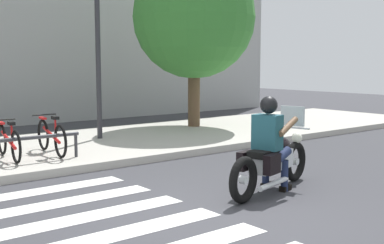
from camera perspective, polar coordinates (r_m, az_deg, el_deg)
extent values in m
plane|color=#38383D|center=(6.52, 0.99, -10.47)|extent=(48.00, 48.00, 0.00)
cube|color=#B7B2A8|center=(11.04, -16.97, -3.21)|extent=(24.00, 4.40, 0.15)
cube|color=white|center=(5.86, -8.49, -12.54)|extent=(2.80, 0.40, 0.01)
cube|color=white|center=(6.53, -12.08, -10.57)|extent=(2.80, 0.40, 0.01)
cube|color=white|center=(7.23, -14.96, -8.95)|extent=(2.80, 0.40, 0.01)
cube|color=white|center=(7.94, -17.30, -7.59)|extent=(2.80, 0.40, 0.01)
torus|color=black|center=(8.37, 11.67, -4.42)|extent=(0.67, 0.28, 0.66)
cylinder|color=silver|center=(8.37, 11.67, -4.42)|extent=(0.14, 0.13, 0.12)
torus|color=black|center=(6.96, 5.90, -6.59)|extent=(0.67, 0.28, 0.66)
cylinder|color=silver|center=(6.96, 5.90, -6.59)|extent=(0.14, 0.13, 0.12)
cube|color=silver|center=(7.63, 9.07, -4.38)|extent=(0.93, 0.49, 0.28)
ellipsoid|color=black|center=(7.78, 9.87, -2.53)|extent=(0.57, 0.40, 0.22)
cube|color=black|center=(7.40, 8.28, -3.52)|extent=(0.61, 0.41, 0.10)
cube|color=black|center=(7.38, 6.10, -4.40)|extent=(0.34, 0.20, 0.28)
cube|color=black|center=(7.17, 9.12, -4.78)|extent=(0.34, 0.20, 0.28)
cylinder|color=silver|center=(8.13, 11.28, -0.61)|extent=(0.18, 0.61, 0.03)
sphere|color=white|center=(8.35, 11.88, -1.82)|extent=(0.18, 0.18, 0.18)
cube|color=silver|center=(8.14, 11.41, 0.67)|extent=(0.14, 0.40, 0.32)
cylinder|color=silver|center=(7.37, 9.29, -6.94)|extent=(0.80, 0.28, 0.08)
cube|color=#1E4C59|center=(7.42, 8.59, -1.16)|extent=(0.35, 0.45, 0.52)
sphere|color=black|center=(7.40, 8.76, 1.93)|extent=(0.26, 0.26, 0.26)
cylinder|color=brown|center=(7.72, 7.98, -0.26)|extent=(0.53, 0.22, 0.26)
cylinder|color=brown|center=(7.51, 10.91, -0.51)|extent=(0.53, 0.22, 0.26)
cylinder|color=#1E284C|center=(7.68, 8.03, -3.60)|extent=(0.46, 0.25, 0.24)
cylinder|color=#1E284C|center=(7.85, 8.42, -5.76)|extent=(0.11, 0.11, 0.48)
cube|color=black|center=(7.93, 8.53, -7.12)|extent=(0.26, 0.16, 0.08)
cylinder|color=#1E284C|center=(7.54, 10.16, -3.84)|extent=(0.46, 0.25, 0.24)
cylinder|color=#1E284C|center=(7.71, 10.52, -6.04)|extent=(0.11, 0.11, 0.48)
cube|color=black|center=(7.79, 10.62, -7.41)|extent=(0.26, 0.16, 0.08)
torus|color=black|center=(10.34, -20.88, -1.89)|extent=(0.10, 0.60, 0.60)
torus|color=black|center=(9.35, -19.45, -2.71)|extent=(0.10, 0.60, 0.60)
cylinder|color=red|center=(9.83, -20.21, -1.93)|extent=(0.14, 0.92, 0.25)
cylinder|color=red|center=(9.56, -19.89, -1.23)|extent=(0.04, 0.04, 0.37)
cube|color=black|center=(9.54, -19.93, -0.14)|extent=(0.12, 0.21, 0.06)
cylinder|color=black|center=(10.19, -20.84, 0.24)|extent=(0.48, 0.07, 0.03)
cube|color=red|center=(10.30, -20.96, -0.10)|extent=(0.10, 0.29, 0.04)
torus|color=black|center=(10.62, -16.62, -1.41)|extent=(0.10, 0.64, 0.63)
torus|color=black|center=(9.64, -14.79, -2.16)|extent=(0.10, 0.64, 0.63)
cylinder|color=red|center=(10.12, -15.76, -1.40)|extent=(0.14, 0.93, 0.25)
cylinder|color=red|center=(9.85, -15.32, -0.66)|extent=(0.04, 0.04, 0.39)
cube|color=black|center=(9.83, -15.36, 0.47)|extent=(0.12, 0.21, 0.06)
cylinder|color=black|center=(10.47, -16.53, 0.80)|extent=(0.48, 0.07, 0.03)
cube|color=red|center=(10.57, -16.68, 0.43)|extent=(0.10, 0.29, 0.04)
cylinder|color=#333338|center=(9.75, -13.11, -2.60)|extent=(0.06, 0.06, 0.45)
cylinder|color=#2D2D33|center=(11.93, -10.64, 6.11)|extent=(0.12, 0.12, 3.64)
cylinder|color=brown|center=(14.06, 0.22, 2.97)|extent=(0.34, 0.34, 2.00)
sphere|color=#387F33|center=(14.08, 0.23, 11.88)|extent=(3.38, 3.38, 3.38)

